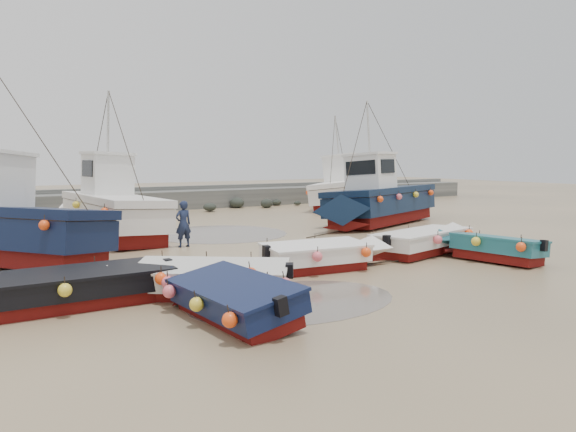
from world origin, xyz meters
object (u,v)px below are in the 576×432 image
dinghy_1 (229,291)px  dinghy_3 (428,238)px  dinghy_5 (326,252)px  cabin_boat_3 (343,188)px  person (184,247)px  dinghy_2 (487,244)px  cabin_boat_2 (377,199)px  dinghy_0 (198,275)px  dinghy_4 (64,285)px  cabin_boat_1 (108,207)px

dinghy_1 → dinghy_3: bearing=16.4°
dinghy_5 → cabin_boat_3: size_ratio=0.66×
person → cabin_boat_3: bearing=-151.2°
dinghy_2 → cabin_boat_2: bearing=60.2°
dinghy_0 → dinghy_2: 10.15m
dinghy_0 → dinghy_4: 3.06m
dinghy_5 → cabin_boat_3: 20.93m
dinghy_0 → dinghy_5: bearing=-41.0°
dinghy_1 → dinghy_4: (-2.90, 2.60, -0.01)m
dinghy_5 → dinghy_1: bearing=-51.7°
dinghy_3 → dinghy_4: 12.60m
dinghy_1 → person: (2.66, 9.45, -0.55)m
dinghy_1 → dinghy_2: same height
dinghy_1 → cabin_boat_1: cabin_boat_1 is taller
dinghy_0 → dinghy_3: (9.59, 1.63, -0.01)m
dinghy_1 → cabin_boat_2: size_ratio=0.55×
dinghy_5 → cabin_boat_2: 11.98m
dinghy_0 → dinghy_1: (-0.08, -1.91, 0.01)m
dinghy_1 → cabin_boat_2: bearing=34.9°
dinghy_0 → dinghy_5: same height
dinghy_2 → dinghy_5: size_ratio=0.93×
dinghy_3 → cabin_boat_3: 17.78m
dinghy_5 → cabin_boat_2: bearing=137.5°
dinghy_1 → dinghy_3: 10.30m
dinghy_0 → person: size_ratio=2.94×
cabin_boat_1 → dinghy_5: bearing=-73.3°
cabin_boat_1 → cabin_boat_3: same height
cabin_boat_2 → person: bearing=76.3°
dinghy_5 → cabin_boat_1: bearing=-153.5°
dinghy_1 → dinghy_5: bearing=28.6°
dinghy_0 → person: 7.99m
dinghy_3 → dinghy_2: bearing=1.2°
dinghy_0 → dinghy_4: bearing=112.6°
person → cabin_boat_2: bearing=-176.2°
dinghy_1 → cabin_boat_2: 17.55m
dinghy_2 → dinghy_1: bearing=178.1°
dinghy_2 → dinghy_5: (-5.46, 1.61, -0.01)m
dinghy_0 → cabin_boat_1: cabin_boat_1 is taller
dinghy_3 → cabin_boat_2: (4.02, 7.41, 0.78)m
dinghy_2 → cabin_boat_1: 15.24m
dinghy_4 → cabin_boat_2: 18.59m
dinghy_0 → person: bearing=16.8°
dinghy_0 → dinghy_2: same height
dinghy_4 → dinghy_5: same height
dinghy_1 → cabin_boat_3: bearing=43.3°
dinghy_0 → cabin_boat_2: cabin_boat_2 is taller
dinghy_3 → dinghy_4: bearing=-99.0°
dinghy_1 → dinghy_3: same height
dinghy_3 → cabin_boat_2: bearing=138.3°
dinghy_2 → dinghy_3: 2.21m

